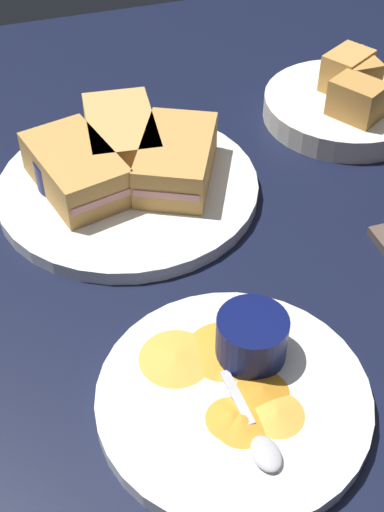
# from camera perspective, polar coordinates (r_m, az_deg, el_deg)

# --- Properties ---
(ground_plane) EXTENTS (1.10, 1.10, 0.03)m
(ground_plane) POSITION_cam_1_polar(r_m,az_deg,el_deg) (0.75, -2.03, 1.82)
(ground_plane) COLOR black
(plate_sandwich_main) EXTENTS (0.29, 0.29, 0.02)m
(plate_sandwich_main) POSITION_cam_1_polar(r_m,az_deg,el_deg) (0.78, -5.35, 5.74)
(plate_sandwich_main) COLOR white
(plate_sandwich_main) RESTS_ON ground_plane
(sandwich_half_near) EXTENTS (0.15, 0.13, 0.05)m
(sandwich_half_near) POSITION_cam_1_polar(r_m,az_deg,el_deg) (0.76, -1.30, 8.09)
(sandwich_half_near) COLOR tan
(sandwich_half_near) RESTS_ON plate_sandwich_main
(sandwich_half_far) EXTENTS (0.14, 0.09, 0.05)m
(sandwich_half_far) POSITION_cam_1_polar(r_m,az_deg,el_deg) (0.80, -5.91, 9.93)
(sandwich_half_far) COLOR tan
(sandwich_half_far) RESTS_ON plate_sandwich_main
(sandwich_half_extra) EXTENTS (0.15, 0.10, 0.05)m
(sandwich_half_extra) POSITION_cam_1_polar(r_m,az_deg,el_deg) (0.76, -9.73, 7.15)
(sandwich_half_extra) COLOR tan
(sandwich_half_extra) RESTS_ON plate_sandwich_main
(ramekin_dark_sauce) EXTENTS (0.07, 0.07, 0.04)m
(ramekin_dark_sauce) POSITION_cam_1_polar(r_m,az_deg,el_deg) (0.77, -10.42, 7.21)
(ramekin_dark_sauce) COLOR #0C144C
(ramekin_dark_sauce) RESTS_ON plate_sandwich_main
(spoon_by_dark_ramekin) EXTENTS (0.06, 0.09, 0.01)m
(spoon_by_dark_ramekin) POSITION_cam_1_polar(r_m,az_deg,el_deg) (0.76, -6.28, 5.96)
(spoon_by_dark_ramekin) COLOR silver
(spoon_by_dark_ramekin) RESTS_ON plate_sandwich_main
(plate_chips_companion) EXTENTS (0.23, 0.23, 0.02)m
(plate_chips_companion) POSITION_cam_1_polar(r_m,az_deg,el_deg) (0.58, 3.47, -11.84)
(plate_chips_companion) COLOR white
(plate_chips_companion) RESTS_ON ground_plane
(ramekin_light_gravy) EXTENTS (0.06, 0.06, 0.04)m
(ramekin_light_gravy) POSITION_cam_1_polar(r_m,az_deg,el_deg) (0.58, 5.03, -6.70)
(ramekin_light_gravy) COLOR #0C144C
(ramekin_light_gravy) RESTS_ON plate_chips_companion
(spoon_by_gravy_ramekin) EXTENTS (0.10, 0.02, 0.01)m
(spoon_by_gravy_ramekin) POSITION_cam_1_polar(r_m,az_deg,el_deg) (0.54, 5.61, -15.05)
(spoon_by_gravy_ramekin) COLOR silver
(spoon_by_gravy_ramekin) RESTS_ON plate_chips_companion
(plantain_chip_scatter) EXTENTS (0.15, 0.13, 0.01)m
(plantain_chip_scatter) POSITION_cam_1_polar(r_m,az_deg,el_deg) (0.57, 2.84, -10.25)
(plantain_chip_scatter) COLOR orange
(plantain_chip_scatter) RESTS_ON plate_chips_companion
(bread_basket_rear) EXTENTS (0.21, 0.21, 0.08)m
(bread_basket_rear) POSITION_cam_1_polar(r_m,az_deg,el_deg) (0.92, 12.74, 12.47)
(bread_basket_rear) COLOR silver
(bread_basket_rear) RESTS_ON ground_plane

